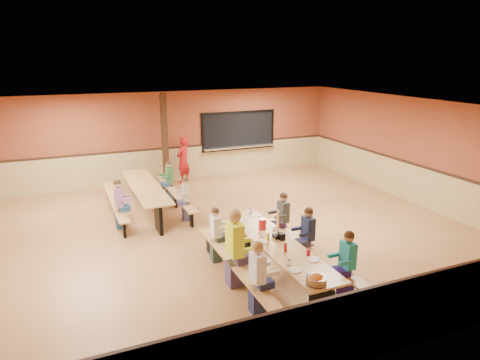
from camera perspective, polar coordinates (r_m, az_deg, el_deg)
name	(u,v)px	position (r m, az deg, el deg)	size (l,w,h in m)	color
ground	(219,234)	(10.38, -2.79, -7.16)	(12.00, 12.00, 0.00)	#905F36
room_envelope	(219,207)	(10.12, -2.85, -3.57)	(12.04, 10.04, 3.02)	brown
kitchen_pass_through	(239,132)	(15.32, -0.19, 6.37)	(2.78, 0.28, 1.38)	black
structural_post	(165,141)	(13.94, -9.98, 5.18)	(0.18, 0.18, 3.00)	black
cafeteria_table_main	(276,252)	(8.27, 4.83, -9.57)	(1.91, 3.70, 0.74)	#B88949
cafeteria_table_second	(146,193)	(11.92, -12.48, -1.68)	(1.91, 3.70, 0.74)	#B88949
seated_child_white_left	(257,278)	(7.16, 2.35, -12.92)	(0.39, 0.32, 1.26)	white
seated_adult_yellow	(235,248)	(7.90, -0.69, -9.10)	(0.50, 0.41, 1.47)	#E4FA24
seated_child_grey_left	(216,235)	(8.85, -3.27, -7.35)	(0.34, 0.28, 1.16)	white
seated_child_teal_right	(347,265)	(7.82, 14.08, -10.90)	(0.38, 0.31, 1.23)	teal
seated_child_navy_right	(308,237)	(8.78, 9.01, -7.52)	(0.37, 0.31, 1.22)	navy
seated_child_char_right	(283,220)	(9.60, 5.75, -5.28)	(0.37, 0.31, 1.22)	#41484A
seated_child_purple_sec	(119,205)	(10.89, -15.82, -3.16)	(0.38, 0.31, 1.23)	#906092
seated_child_green_sec	(169,181)	(12.66, -9.39, -0.16)	(0.35, 0.29, 1.18)	#306C3B
seated_child_tan_sec	(186,200)	(11.08, -7.23, -2.60)	(0.33, 0.27, 1.13)	#B2A68E
standing_woman	(183,160)	(14.38, -7.58, 2.69)	(0.57, 0.37, 1.56)	#A81317
punch_pitcher	(262,224)	(8.69, 3.01, -5.87)	(0.16, 0.16, 0.22)	#B4181F
chip_bowl	(316,279)	(6.84, 10.15, -12.92)	(0.32, 0.32, 0.15)	#FFA628
napkin_dispenser	(281,236)	(8.27, 5.56, -7.46)	(0.10, 0.14, 0.13)	black
condiment_mustard	(268,237)	(8.16, 3.76, -7.59)	(0.06, 0.06, 0.17)	yellow
condiment_ketchup	(285,247)	(7.78, 6.08, -8.91)	(0.06, 0.06, 0.17)	#B2140F
table_paddle	(278,231)	(8.31, 5.05, -6.79)	(0.16, 0.16, 0.56)	black
place_settings	(276,239)	(8.16, 4.88, -7.87)	(0.65, 3.30, 0.11)	beige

